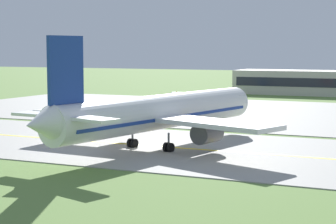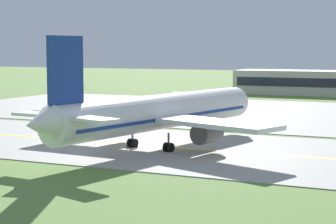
# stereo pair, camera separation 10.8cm
# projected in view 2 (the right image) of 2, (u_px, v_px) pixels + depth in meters

# --- Properties ---
(ground_plane) EXTENTS (500.00, 500.00, 0.00)m
(ground_plane) POSITION_uv_depth(u_px,v_px,m) (149.00, 146.00, 72.53)
(ground_plane) COLOR olive
(taxiway_strip) EXTENTS (240.00, 28.00, 0.10)m
(taxiway_strip) POSITION_uv_depth(u_px,v_px,m) (149.00, 146.00, 72.52)
(taxiway_strip) COLOR #9E9B93
(taxiway_strip) RESTS_ON ground
(apron_pad) EXTENTS (140.00, 52.00, 0.10)m
(apron_pad) POSITION_uv_depth(u_px,v_px,m) (310.00, 115.00, 106.24)
(apron_pad) COLOR #9E9B93
(apron_pad) RESTS_ON ground
(taxiway_centreline) EXTENTS (220.00, 0.60, 0.01)m
(taxiway_centreline) POSITION_uv_depth(u_px,v_px,m) (149.00, 146.00, 72.51)
(taxiway_centreline) COLOR yellow
(taxiway_centreline) RESTS_ON taxiway_strip
(airplane_lead) EXTENTS (32.16, 39.42, 12.70)m
(airplane_lead) POSITION_uv_depth(u_px,v_px,m) (158.00, 113.00, 70.73)
(airplane_lead) COLOR white
(airplane_lead) RESTS_ON ground
(service_truck_baggage) EXTENTS (4.96, 6.57, 2.59)m
(service_truck_baggage) POSITION_uv_depth(u_px,v_px,m) (214.00, 110.00, 104.25)
(service_truck_baggage) COLOR red
(service_truck_baggage) RESTS_ON ground
(service_truck_catering) EXTENTS (3.31, 6.68, 2.59)m
(service_truck_catering) POSITION_uv_depth(u_px,v_px,m) (176.00, 99.00, 127.35)
(service_truck_catering) COLOR #264CA5
(service_truck_catering) RESTS_ON ground
(traffic_cone_near_edge) EXTENTS (0.44, 0.44, 0.60)m
(traffic_cone_near_edge) POSITION_uv_depth(u_px,v_px,m) (130.00, 127.00, 88.33)
(traffic_cone_near_edge) COLOR orange
(traffic_cone_near_edge) RESTS_ON ground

